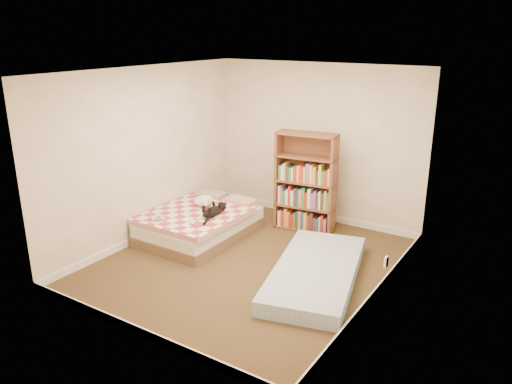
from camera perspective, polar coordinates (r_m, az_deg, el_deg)
The scene contains 6 objects.
room at distance 6.31m, azimuth -0.95°, elevation 1.77°, with size 3.51×4.01×2.51m.
bed at distance 7.53m, azimuth -6.27°, elevation -3.50°, with size 1.28×1.73×0.46m.
bookshelf at distance 7.67m, azimuth 5.72°, elevation -0.31°, with size 0.95×0.42×1.53m.
floor_mattress at distance 6.31m, azimuth 6.82°, elevation -9.13°, with size 0.96×2.13×0.19m, color #6A8DB1.
black_cat at distance 7.21m, azimuth -4.82°, elevation -2.16°, with size 0.22×0.67×0.15m.
white_dog at distance 7.60m, azimuth -5.97°, elevation -1.03°, with size 0.33×0.34×0.15m.
Camera 1 is at (3.35, -5.04, 2.98)m, focal length 35.00 mm.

